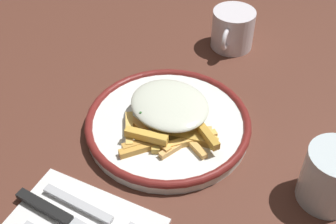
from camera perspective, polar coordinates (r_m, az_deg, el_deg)
ground_plane at (r=0.71m, az=0.00°, el=-2.25°), size 2.60×2.60×0.00m
plate at (r=0.70m, az=0.00°, el=-1.51°), size 0.26×0.26×0.02m
fries_heap at (r=0.68m, az=0.44°, el=-0.22°), size 0.18×0.18×0.04m
fork at (r=0.60m, az=-8.99°, el=-12.98°), size 0.04×0.18×0.01m
knife at (r=0.60m, az=-12.80°, el=-13.58°), size 0.04×0.21×0.01m
water_glass at (r=0.63m, az=20.44°, el=-7.89°), size 0.08×0.08×0.09m
coffee_mug at (r=0.88m, az=8.37°, el=10.56°), size 0.11×0.08×0.08m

